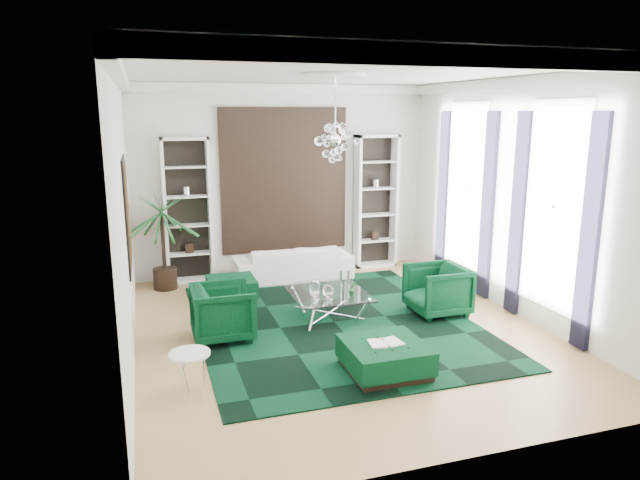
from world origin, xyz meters
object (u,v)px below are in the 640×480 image
object	(u,v)px
ottoman_front	(385,358)
armchair_left	(223,312)
side_table	(191,372)
coffee_table	(329,305)
sofa	(293,263)
ottoman_side	(232,288)
armchair_right	(437,290)
palm	(162,227)

from	to	relation	value
ottoman_front	armchair_left	bearing A→B (deg)	135.81
armchair_left	side_table	bearing A→B (deg)	158.20
armchair_left	coffee_table	bearing A→B (deg)	-78.69
armchair_left	ottoman_front	world-z (taller)	armchair_left
sofa	side_table	world-z (taller)	sofa
coffee_table	ottoman_front	world-z (taller)	coffee_table
coffee_table	ottoman_front	xyz separation A→B (m)	(0.05, -2.10, -0.01)
sofa	side_table	bearing A→B (deg)	60.48
sofa	ottoman_side	world-z (taller)	sofa
armchair_right	side_table	world-z (taller)	armchair_right
armchair_left	palm	distance (m)	2.95
armchair_left	ottoman_side	bearing A→B (deg)	-12.53
sofa	coffee_table	bearing A→B (deg)	90.00
sofa	side_table	distance (m)	4.77
coffee_table	ottoman_side	xyz separation A→B (m)	(-1.35, 1.45, -0.02)
sofa	armchair_right	world-z (taller)	armchair_right
armchair_right	coffee_table	distance (m)	1.80
armchair_left	ottoman_front	xyz separation A→B (m)	(1.80, -1.75, -0.20)
armchair_right	palm	xyz separation A→B (m)	(-4.20, 2.75, 0.78)
sofa	palm	world-z (taller)	palm
ottoman_side	sofa	bearing A→B (deg)	32.20
coffee_table	side_table	distance (m)	2.99
armchair_left	palm	xyz separation A→B (m)	(-0.70, 2.75, 0.79)
sofa	armchair_right	xyz separation A→B (m)	(1.75, -2.65, 0.07)
sofa	palm	bearing A→B (deg)	-2.34
armchair_left	side_table	distance (m)	1.62
ottoman_front	palm	bearing A→B (deg)	119.05
ottoman_side	side_table	distance (m)	3.45
side_table	armchair_left	bearing A→B (deg)	68.20
sofa	armchair_right	bearing A→B (deg)	123.44
armchair_left	ottoman_front	size ratio (longest dim) A/B	0.89
coffee_table	ottoman_front	bearing A→B (deg)	-88.64
armchair_left	side_table	size ratio (longest dim) A/B	1.81
side_table	coffee_table	bearing A→B (deg)	38.21
coffee_table	palm	bearing A→B (deg)	135.59
armchair_left	coffee_table	size ratio (longest dim) A/B	0.73
ottoman_front	side_table	bearing A→B (deg)	174.05
armchair_left	armchair_right	xyz separation A→B (m)	(3.50, 0.00, 0.01)
armchair_left	sofa	bearing A→B (deg)	-33.44
side_table	sofa	bearing A→B (deg)	60.48
ottoman_side	ottoman_front	world-z (taller)	ottoman_front
ottoman_front	armchair_right	bearing A→B (deg)	45.83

